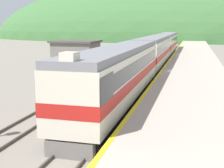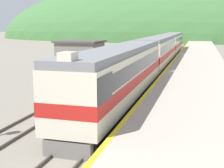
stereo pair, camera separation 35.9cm
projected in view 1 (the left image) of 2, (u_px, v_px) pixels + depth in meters
track_main at (170, 51)px, 68.69m from camera, size 1.52×180.00×0.16m
track_siding at (151, 51)px, 69.72m from camera, size 1.52×180.00×0.16m
platform at (194, 60)px, 48.32m from camera, size 6.76×140.00×1.03m
distant_hills at (182, 39)px, 133.56m from camera, size 172.18×77.48×51.68m
station_shed at (76, 54)px, 43.12m from camera, size 6.03×5.38×3.68m
express_train_lead_car at (119, 74)px, 21.92m from camera, size 2.92×19.13×4.62m
carriage_second at (154, 52)px, 41.16m from camera, size 2.91×19.12×4.26m
carriage_third at (167, 43)px, 60.18m from camera, size 2.91×19.12×4.26m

